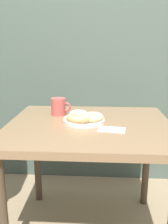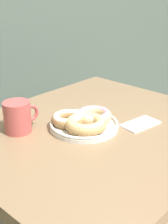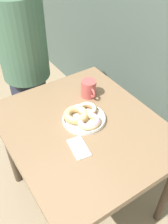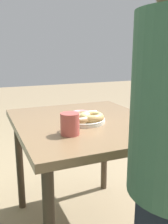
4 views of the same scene
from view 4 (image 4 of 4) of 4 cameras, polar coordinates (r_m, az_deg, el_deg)
ground_plane at (r=1.96m, az=11.89°, el=-21.82°), size 14.00×14.00×0.00m
dining_table at (r=1.48m, az=0.43°, el=-5.26°), size 0.93×0.80×0.74m
donut_plate at (r=1.41m, az=0.17°, el=-1.29°), size 0.26×0.25×0.06m
coffee_mug at (r=1.20m, az=-3.27°, el=-2.67°), size 0.13×0.09×0.11m
napkin at (r=1.61m, az=2.18°, el=-0.33°), size 0.15×0.10×0.01m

